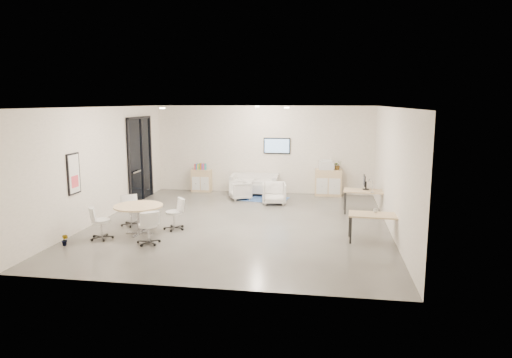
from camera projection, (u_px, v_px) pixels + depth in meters
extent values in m
cube|color=#4F4C48|center=(241.00, 237.00, 12.75)|extent=(8.00, 9.00, 0.80)
cube|color=white|center=(240.00, 92.00, 12.08)|extent=(8.00, 9.00, 0.80)
cube|color=beige|center=(265.00, 148.00, 17.18)|extent=(8.00, 0.80, 3.20)
cube|color=beige|center=(185.00, 207.00, 7.64)|extent=(8.00, 0.80, 3.20)
cube|color=beige|center=(90.00, 163.00, 13.09)|extent=(0.80, 9.00, 3.20)
cube|color=beige|center=(408.00, 170.00, 11.73)|extent=(0.80, 9.00, 3.20)
cube|color=black|center=(140.00, 159.00, 15.49)|extent=(0.02, 1.90, 2.85)
cube|color=black|center=(139.00, 118.00, 15.25)|extent=(0.06, 1.90, 0.08)
cube|color=black|center=(129.00, 162.00, 14.60)|extent=(0.06, 0.08, 2.85)
cube|color=black|center=(151.00, 156.00, 16.37)|extent=(0.06, 0.08, 2.85)
cube|color=black|center=(142.00, 158.00, 15.63)|extent=(0.06, 0.07, 2.85)
cube|color=#B2B2B7|center=(137.00, 172.00, 15.10)|extent=(0.04, 0.60, 0.05)
cube|color=black|center=(74.00, 174.00, 11.48)|extent=(0.04, 0.54, 1.04)
cube|color=white|center=(74.00, 174.00, 11.47)|extent=(0.01, 0.46, 0.96)
cube|color=#ED4858|center=(75.00, 182.00, 11.50)|extent=(0.01, 0.32, 0.30)
cube|color=black|center=(277.00, 146.00, 16.66)|extent=(0.98, 0.05, 0.58)
cube|color=#89B8ED|center=(277.00, 146.00, 16.63)|extent=(0.90, 0.01, 0.50)
cylinder|color=#FFEAC6|center=(162.00, 108.00, 11.45)|extent=(0.14, 0.14, 0.03)
cylinder|color=#FFEAC6|center=(287.00, 108.00, 12.45)|extent=(0.14, 0.14, 0.03)
cylinder|color=#FFEAC6|center=(257.00, 107.00, 15.07)|extent=(0.14, 0.14, 0.03)
cube|color=#D8BC82|center=(202.00, 181.00, 17.14)|extent=(0.74, 0.37, 0.83)
cube|color=white|center=(196.00, 183.00, 17.00)|extent=(0.31, 0.02, 0.50)
cube|color=white|center=(205.00, 184.00, 16.94)|extent=(0.31, 0.02, 0.50)
cube|color=#D8BC82|center=(328.00, 183.00, 16.37)|extent=(0.95, 0.44, 0.95)
cube|color=white|center=(322.00, 186.00, 16.20)|extent=(0.40, 0.02, 0.57)
cube|color=white|center=(334.00, 186.00, 16.13)|extent=(0.40, 0.02, 0.57)
cube|color=red|center=(195.00, 167.00, 17.09)|extent=(0.04, 0.14, 0.22)
cube|color=#337FCC|center=(197.00, 167.00, 17.08)|extent=(0.04, 0.14, 0.22)
cube|color=gold|center=(198.00, 167.00, 17.07)|extent=(0.04, 0.14, 0.22)
cube|color=#4CB24C|center=(200.00, 167.00, 17.06)|extent=(0.04, 0.14, 0.22)
cube|color=#CC6619|center=(201.00, 167.00, 17.06)|extent=(0.04, 0.14, 0.22)
cube|color=purple|center=(203.00, 167.00, 17.05)|extent=(0.04, 0.14, 0.22)
cube|color=#E54C7F|center=(204.00, 167.00, 17.04)|extent=(0.04, 0.14, 0.22)
cube|color=teal|center=(205.00, 167.00, 17.03)|extent=(0.04, 0.14, 0.22)
cube|color=white|center=(326.00, 165.00, 16.28)|extent=(0.56, 0.48, 0.29)
cube|color=white|center=(326.00, 160.00, 16.25)|extent=(0.42, 0.36, 0.06)
cube|color=silver|center=(254.00, 187.00, 16.59)|extent=(1.72, 0.88, 0.32)
cube|color=silver|center=(256.00, 177.00, 16.86)|extent=(1.71, 0.22, 0.32)
cube|color=silver|center=(233.00, 182.00, 16.68)|extent=(0.16, 0.86, 0.64)
cube|color=silver|center=(276.00, 184.00, 16.45)|extent=(0.16, 0.86, 0.64)
cube|color=#2D558C|center=(263.00, 199.00, 15.85)|extent=(1.79, 1.35, 0.01)
imported|color=silver|center=(240.00, 189.00, 15.77)|extent=(0.86, 0.88, 0.69)
imported|color=silver|center=(274.00, 192.00, 15.05)|extent=(0.86, 0.82, 0.79)
cube|color=#D8BC82|center=(366.00, 191.00, 13.77)|extent=(1.39, 0.79, 0.04)
cube|color=black|center=(345.00, 204.00, 13.65)|extent=(0.05, 0.05, 0.65)
cube|color=black|center=(388.00, 205.00, 13.46)|extent=(0.05, 0.05, 0.65)
cube|color=black|center=(345.00, 200.00, 14.20)|extent=(0.05, 0.05, 0.65)
cube|color=black|center=(385.00, 201.00, 14.01)|extent=(0.05, 0.05, 0.65)
cube|color=#D8BC82|center=(376.00, 215.00, 10.95)|extent=(1.32, 0.73, 0.04)
cube|color=black|center=(351.00, 231.00, 10.83)|extent=(0.05, 0.05, 0.63)
cube|color=black|center=(403.00, 233.00, 10.65)|extent=(0.05, 0.05, 0.63)
cube|color=black|center=(350.00, 224.00, 11.37)|extent=(0.05, 0.05, 0.63)
cube|color=black|center=(399.00, 226.00, 11.19)|extent=(0.05, 0.05, 0.63)
cylinder|color=black|center=(366.00, 189.00, 13.91)|extent=(0.20, 0.20, 0.02)
cube|color=black|center=(366.00, 185.00, 13.89)|extent=(0.04, 0.03, 0.24)
cube|color=black|center=(364.00, 180.00, 13.87)|extent=(0.03, 0.50, 0.32)
cylinder|color=#D8BC82|center=(138.00, 206.00, 11.55)|extent=(1.23, 1.23, 0.04)
cylinder|color=#B2B2B7|center=(139.00, 220.00, 11.61)|extent=(0.10, 0.10, 0.71)
cube|color=#B2B2B7|center=(140.00, 233.00, 11.67)|extent=(0.72, 0.06, 0.03)
cube|color=#B2B2B7|center=(140.00, 233.00, 11.67)|extent=(0.06, 0.72, 0.03)
imported|color=#3F7F3F|center=(338.00, 166.00, 16.22)|extent=(0.34, 0.37, 0.24)
imported|color=#3F7F3F|center=(65.00, 243.00, 10.70)|extent=(0.17, 0.29, 0.13)
imported|color=white|center=(376.00, 210.00, 11.12)|extent=(0.13, 0.11, 0.11)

